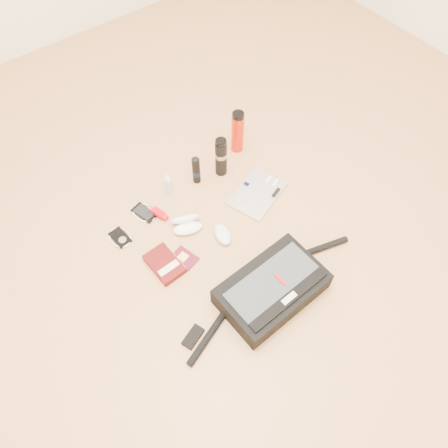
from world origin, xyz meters
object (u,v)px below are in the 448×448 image
object	(u,v)px
messenger_bag	(272,289)
thermos_red	(238,132)
book	(165,264)
laptop	(257,194)
thermos_black	(221,157)

from	to	relation	value
messenger_bag	thermos_red	xyz separation A→B (m)	(0.42, 0.77, 0.07)
book	thermos_red	distance (m)	0.81
messenger_bag	laptop	xyz separation A→B (m)	(0.31, 0.46, -0.05)
laptop	messenger_bag	bearing A→B (deg)	-142.66
thermos_black	thermos_red	distance (m)	0.19
laptop	thermos_black	world-z (taller)	thermos_black
laptop	book	size ratio (longest dim) A/B	1.77
book	thermos_black	size ratio (longest dim) A/B	0.81
laptop	thermos_red	bearing A→B (deg)	50.46
messenger_bag	thermos_red	world-z (taller)	thermos_red
thermos_red	book	bearing A→B (deg)	-152.55
book	thermos_red	bearing A→B (deg)	25.48
thermos_black	thermos_red	world-z (taller)	thermos_red
book	thermos_black	world-z (taller)	thermos_black
laptop	thermos_red	xyz separation A→B (m)	(0.12, 0.31, 0.12)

